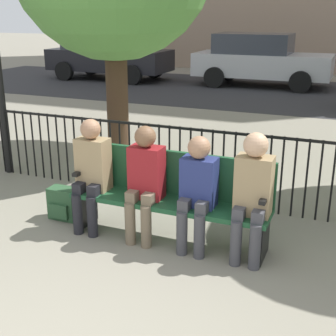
# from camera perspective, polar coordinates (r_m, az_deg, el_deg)

# --- Properties ---
(park_bench) EXTENTS (2.10, 0.45, 0.92)m
(park_bench) POSITION_cam_1_polar(r_m,az_deg,el_deg) (4.84, 0.37, -3.04)
(park_bench) COLOR #194728
(park_bench) RESTS_ON ground
(seated_person_0) EXTENTS (0.34, 0.39, 1.23)m
(seated_person_0) POSITION_cam_1_polar(r_m,az_deg,el_deg) (5.04, -9.34, -0.15)
(seated_person_0) COLOR black
(seated_person_0) RESTS_ON ground
(seated_person_1) EXTENTS (0.34, 0.39, 1.21)m
(seated_person_1) POSITION_cam_1_polar(r_m,az_deg,el_deg) (4.76, -2.86, -1.17)
(seated_person_1) COLOR brown
(seated_person_1) RESTS_ON ground
(seated_person_2) EXTENTS (0.34, 0.39, 1.17)m
(seated_person_2) POSITION_cam_1_polar(r_m,az_deg,el_deg) (4.56, 3.58, -2.35)
(seated_person_2) COLOR #3D3D42
(seated_person_2) RESTS_ON ground
(seated_person_3) EXTENTS (0.34, 0.39, 1.25)m
(seated_person_3) POSITION_cam_1_polar(r_m,az_deg,el_deg) (4.42, 10.26, -2.67)
(seated_person_3) COLOR #3D3D42
(seated_person_3) RESTS_ON ground
(backpack) EXTENTS (0.34, 0.23, 0.37)m
(backpack) POSITION_cam_1_polar(r_m,az_deg,el_deg) (5.53, -12.60, -4.27)
(backpack) COLOR #284C2D
(backpack) RESTS_ON ground
(fence_railing) EXTENTS (9.01, 0.03, 0.95)m
(fence_railing) POSITION_cam_1_polar(r_m,az_deg,el_deg) (5.74, 4.09, 1.02)
(fence_railing) COLOR black
(fence_railing) RESTS_ON ground
(street_surface) EXTENTS (24.00, 6.00, 0.01)m
(street_surface) POSITION_cam_1_polar(r_m,az_deg,el_deg) (14.07, 15.43, 8.63)
(street_surface) COLOR #2B2B2D
(street_surface) RESTS_ON ground
(parked_car_0) EXTENTS (4.20, 1.94, 1.62)m
(parked_car_0) POSITION_cam_1_polar(r_m,az_deg,el_deg) (15.34, 11.14, 12.89)
(parked_car_0) COLOR #B7B7BC
(parked_car_0) RESTS_ON ground
(parked_car_2) EXTENTS (4.20, 1.94, 1.62)m
(parked_car_2) POSITION_cam_1_polar(r_m,az_deg,el_deg) (16.78, -7.43, 13.55)
(parked_car_2) COLOR black
(parked_car_2) RESTS_ON ground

